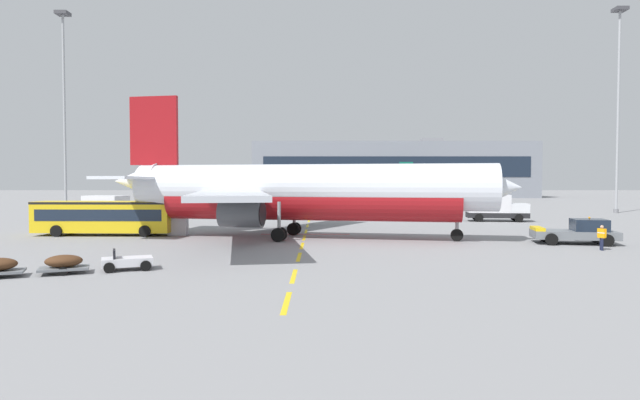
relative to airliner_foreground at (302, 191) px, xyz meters
name	(u,v)px	position (x,y,z in m)	size (l,w,h in m)	color
ground	(485,220)	(22.05, 21.37, -3.95)	(400.00, 400.00, 0.00)	gray
apron_paint_markings	(307,221)	(0.05, 19.27, -3.95)	(8.00, 97.24, 0.01)	yellow
airliner_foreground	(302,191)	(0.00, 0.00, 0.00)	(34.71, 34.06, 12.20)	silver
pushback_tug	(575,232)	(21.06, -3.89, -3.05)	(6.43, 4.06, 2.08)	slate
airliner_mid_left	(364,187)	(12.70, 89.86, -0.87)	(27.11, 26.95, 9.51)	white
apron_shuttle_bus	(103,216)	(-17.66, 2.46, -2.20)	(12.09, 3.24, 3.00)	yellow
catering_truck	(493,207)	(22.16, 18.69, -2.30)	(7.27, 3.42, 3.14)	black
fuel_service_truck	(99,209)	(-23.30, 15.35, -2.30)	(7.39, 4.80, 3.14)	black
baggage_train	(30,265)	(-13.30, -17.56, -3.42)	(11.33, 5.63, 1.14)	silver
ground_crew_worker	(600,236)	(20.90, -7.76, -2.95)	(0.48, 0.64, 1.75)	#191E38
uld_cargo_container	(177,226)	(-11.26, 2.85, -3.15)	(1.73, 1.70, 1.60)	#B7BCC6
apron_light_mast_near	(62,91)	(-36.43, 34.84, 14.10)	(1.80, 1.80, 29.63)	slate
apron_light_mast_far	(617,89)	(45.48, 34.85, 14.41)	(1.80, 1.80, 30.22)	slate
terminal_satellite	(390,170)	(22.41, 113.69, 3.87)	(79.29, 24.75, 17.21)	gray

